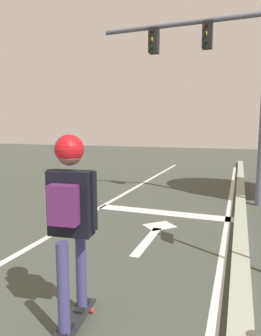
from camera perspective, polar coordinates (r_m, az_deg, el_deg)
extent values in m
cube|color=silver|center=(6.64, -9.39, -9.45)|extent=(0.12, 20.00, 0.01)
cube|color=silver|center=(5.83, 17.92, -12.18)|extent=(0.12, 20.00, 0.01)
cube|color=silver|center=(6.97, 6.34, -8.57)|extent=(3.16, 0.40, 0.01)
cube|color=silver|center=(5.31, 3.26, -13.84)|extent=(0.16, 1.40, 0.01)
cube|color=silver|center=(6.08, 5.66, -11.03)|extent=(0.71, 0.71, 0.01)
cube|color=#9BA492|center=(5.81, 20.46, -11.68)|extent=(0.24, 24.00, 0.14)
cube|color=black|center=(3.31, -10.85, -26.87)|extent=(0.28, 0.78, 0.02)
cube|color=#B2B2B7|center=(3.52, -8.93, -24.82)|extent=(0.16, 0.07, 0.01)
cylinder|color=red|center=(3.57, -10.38, -25.03)|extent=(0.04, 0.06, 0.06)
cylinder|color=red|center=(3.51, -7.41, -25.58)|extent=(0.04, 0.06, 0.06)
cylinder|color=#3D3C6E|center=(3.25, -9.50, -18.52)|extent=(0.11, 0.11, 0.87)
cube|color=black|center=(3.45, -9.33, -24.77)|extent=(0.12, 0.25, 0.03)
cylinder|color=#3D3C6E|center=(2.92, -12.86, -21.80)|extent=(0.11, 0.11, 0.87)
cube|color=black|center=(3.15, -12.60, -28.46)|extent=(0.12, 0.25, 0.03)
cube|color=black|center=(2.82, -11.46, -6.67)|extent=(0.42, 0.23, 0.61)
cylinder|color=black|center=(2.93, -15.03, -5.66)|extent=(0.07, 0.08, 0.55)
cylinder|color=black|center=(2.76, -7.17, -6.30)|extent=(0.07, 0.08, 0.55)
sphere|color=#8E604B|center=(2.74, -11.73, 2.96)|extent=(0.24, 0.24, 0.24)
sphere|color=red|center=(2.74, -11.75, 3.58)|extent=(0.27, 0.27, 0.27)
cube|color=#58235C|center=(2.69, -12.74, -6.95)|extent=(0.27, 0.17, 0.36)
cylinder|color=#545966|center=(8.58, 9.57, 25.74)|extent=(4.20, 0.12, 0.12)
cube|color=black|center=(8.38, 14.64, 23.56)|extent=(0.24, 0.28, 0.64)
cylinder|color=#3A0605|center=(8.29, 14.58, 25.17)|extent=(0.02, 0.10, 0.10)
cylinder|color=yellow|center=(8.23, 14.53, 23.85)|extent=(0.02, 0.10, 0.10)
cylinder|color=black|center=(8.18, 14.48, 22.50)|extent=(0.02, 0.10, 0.10)
cube|color=black|center=(8.64, 4.54, 23.27)|extent=(0.24, 0.28, 0.64)
cylinder|color=#3A0605|center=(8.56, 4.25, 24.82)|extent=(0.02, 0.10, 0.10)
cylinder|color=yellow|center=(8.50, 4.24, 23.53)|extent=(0.02, 0.10, 0.10)
cylinder|color=black|center=(8.45, 4.23, 22.23)|extent=(0.02, 0.10, 0.10)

